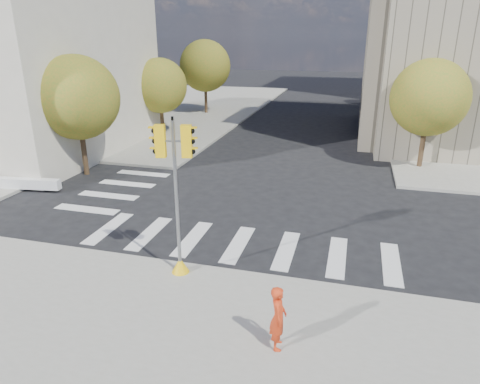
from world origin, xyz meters
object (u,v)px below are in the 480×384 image
Objects in this scene: photographer at (278,318)px; planter_wall at (2,182)px; traffic_signal at (177,210)px; lamp_near at (430,81)px; lamp_far at (409,66)px.

photographer is 17.25m from planter_wall.
lamp_near is at bearing 49.73° from traffic_signal.
lamp_far reaches higher than traffic_signal.
lamp_far is 33.98m from traffic_signal.
planter_wall is at bearing -127.51° from lamp_far.
photographer is (-5.67, -21.24, -3.60)m from lamp_near.
traffic_signal is at bearing -32.33° from planter_wall.
traffic_signal is (-9.30, -32.60, -2.29)m from lamp_far.
traffic_signal is 12.95m from planter_wall.
photographer is at bearing -35.40° from planter_wall.
lamp_far is 1.62× the size of traffic_signal.
photographer is at bearing -49.69° from traffic_signal.
photographer is at bearing -104.95° from lamp_near.
lamp_far is at bearing 44.29° from planter_wall.
photographer is (-5.67, -35.24, -3.60)m from lamp_far.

